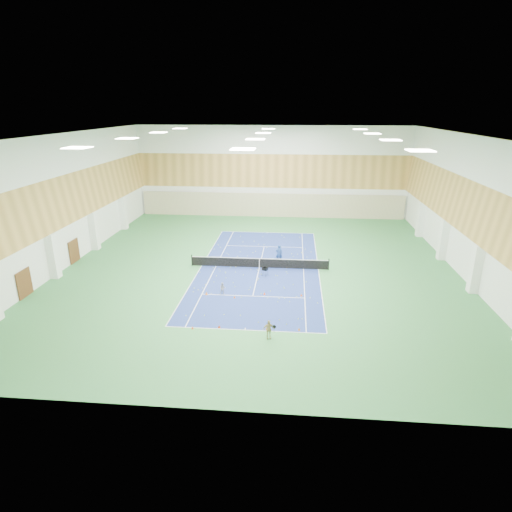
# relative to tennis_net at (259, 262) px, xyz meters

# --- Properties ---
(ground) EXTENTS (40.00, 40.00, 0.00)m
(ground) POSITION_rel_tennis_net_xyz_m (0.00, 0.00, -0.55)
(ground) COLOR #32753C
(ground) RESTS_ON ground
(room_shell) EXTENTS (36.00, 40.00, 12.00)m
(room_shell) POSITION_rel_tennis_net_xyz_m (0.00, 0.00, 5.45)
(room_shell) COLOR white
(room_shell) RESTS_ON ground
(wood_cladding) EXTENTS (36.00, 40.00, 8.00)m
(wood_cladding) POSITION_rel_tennis_net_xyz_m (0.00, 0.00, 7.45)
(wood_cladding) COLOR tan
(wood_cladding) RESTS_ON room_shell
(ceiling_light_grid) EXTENTS (21.40, 25.40, 0.06)m
(ceiling_light_grid) POSITION_rel_tennis_net_xyz_m (0.00, 0.00, 11.37)
(ceiling_light_grid) COLOR white
(ceiling_light_grid) RESTS_ON room_shell
(court_surface) EXTENTS (10.97, 23.77, 0.01)m
(court_surface) POSITION_rel_tennis_net_xyz_m (0.00, 0.00, -0.55)
(court_surface) COLOR navy
(court_surface) RESTS_ON ground
(tennis_balls_scatter) EXTENTS (10.57, 22.77, 0.07)m
(tennis_balls_scatter) POSITION_rel_tennis_net_xyz_m (0.00, 0.00, -0.50)
(tennis_balls_scatter) COLOR #D9F62A
(tennis_balls_scatter) RESTS_ON ground
(tennis_net) EXTENTS (12.80, 0.10, 1.10)m
(tennis_net) POSITION_rel_tennis_net_xyz_m (0.00, 0.00, 0.00)
(tennis_net) COLOR black
(tennis_net) RESTS_ON ground
(back_curtain) EXTENTS (35.40, 0.16, 3.20)m
(back_curtain) POSITION_rel_tennis_net_xyz_m (0.00, 19.75, 1.05)
(back_curtain) COLOR #C6B793
(back_curtain) RESTS_ON ground
(door_left_a) EXTENTS (0.08, 1.80, 2.20)m
(door_left_a) POSITION_rel_tennis_net_xyz_m (-17.92, -8.00, 0.55)
(door_left_a) COLOR #593319
(door_left_a) RESTS_ON ground
(door_left_b) EXTENTS (0.08, 1.80, 2.20)m
(door_left_b) POSITION_rel_tennis_net_xyz_m (-17.92, 0.00, 0.55)
(door_left_b) COLOR #593319
(door_left_b) RESTS_ON ground
(coach) EXTENTS (0.73, 0.56, 1.78)m
(coach) POSITION_rel_tennis_net_xyz_m (1.76, 1.64, 0.34)
(coach) COLOR #204594
(coach) RESTS_ON ground
(child_court) EXTENTS (0.54, 0.45, 0.97)m
(child_court) POSITION_rel_tennis_net_xyz_m (-2.45, -6.18, -0.06)
(child_court) COLOR #9897A0
(child_court) RESTS_ON ground
(child_apron) EXTENTS (0.82, 0.52, 1.30)m
(child_apron) POSITION_rel_tennis_net_xyz_m (1.65, -12.81, 0.10)
(child_apron) COLOR tan
(child_apron) RESTS_ON ground
(ball_cart) EXTENTS (0.60, 0.60, 0.80)m
(ball_cart) POSITION_rel_tennis_net_xyz_m (0.66, -1.96, -0.15)
(ball_cart) COLOR black
(ball_cart) RESTS_ON ground
(cone_svc_a) EXTENTS (0.23, 0.23, 0.25)m
(cone_svc_a) POSITION_rel_tennis_net_xyz_m (-3.73, -6.43, -0.42)
(cone_svc_a) COLOR orange
(cone_svc_a) RESTS_ON ground
(cone_svc_b) EXTENTS (0.17, 0.17, 0.19)m
(cone_svc_b) POSITION_rel_tennis_net_xyz_m (-1.41, -6.87, -0.45)
(cone_svc_b) COLOR #D75B0B
(cone_svc_b) RESTS_ON ground
(cone_svc_c) EXTENTS (0.20, 0.20, 0.22)m
(cone_svc_c) POSITION_rel_tennis_net_xyz_m (0.90, -6.00, -0.44)
(cone_svc_c) COLOR #FF460D
(cone_svc_c) RESTS_ON ground
(cone_svc_d) EXTENTS (0.19, 0.19, 0.21)m
(cone_svc_d) POSITION_rel_tennis_net_xyz_m (3.85, -6.03, -0.45)
(cone_svc_d) COLOR #FC580D
(cone_svc_d) RESTS_ON ground
(cone_base_a) EXTENTS (0.17, 0.17, 0.19)m
(cone_base_a) POSITION_rel_tennis_net_xyz_m (-3.56, -12.02, -0.45)
(cone_base_a) COLOR #E93E0C
(cone_base_a) RESTS_ON ground
(cone_base_b) EXTENTS (0.20, 0.20, 0.22)m
(cone_base_b) POSITION_rel_tennis_net_xyz_m (-1.79, -11.72, -0.44)
(cone_base_b) COLOR red
(cone_base_b) RESTS_ON ground
(cone_base_c) EXTENTS (0.20, 0.20, 0.22)m
(cone_base_c) POSITION_rel_tennis_net_xyz_m (1.48, -11.67, -0.44)
(cone_base_c) COLOR orange
(cone_base_c) RESTS_ON ground
(cone_base_d) EXTENTS (0.18, 0.18, 0.20)m
(cone_base_d) POSITION_rel_tennis_net_xyz_m (3.64, -11.59, -0.45)
(cone_base_d) COLOR orange
(cone_base_d) RESTS_ON ground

